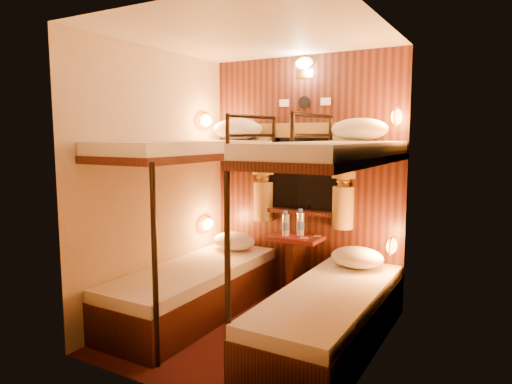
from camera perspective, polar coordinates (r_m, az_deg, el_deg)
The scene contains 22 objects.
floor at distance 3.98m, azimuth -0.44°, elevation -17.05°, with size 2.10×2.10×0.00m, color #3C1011.
ceiling at distance 3.71m, azimuth -0.47°, elevation 19.07°, with size 2.10×2.10×0.00m, color silver.
wall_back at distance 4.59m, azimuth 6.12°, elevation 1.69°, with size 2.40×2.40×0.00m, color #C6B293.
wall_front at distance 2.81m, azimuth -11.25°, elevation -1.84°, with size 2.40×2.40×0.00m, color #C6B293.
wall_left at distance 4.25m, azimuth -12.22°, elevation 1.13°, with size 2.40×2.40×0.00m, color #C6B293.
wall_right at distance 3.28m, azimuth 14.85°, elevation -0.67°, with size 2.40×2.40×0.00m, color #C6B293.
back_panel at distance 4.58m, azimuth 6.05°, elevation 1.68°, with size 2.00×0.03×2.40m, color black.
bunk_left at distance 4.19m, azimuth -7.72°, elevation -7.77°, with size 0.72×1.90×1.82m.
bunk_right at distance 3.59m, azimuth 9.27°, elevation -10.38°, with size 0.72×1.90×1.82m.
window at distance 4.55m, azimuth 5.89°, elevation 1.41°, with size 1.00×0.12×0.79m.
curtains at distance 4.52m, azimuth 5.73°, elevation 2.42°, with size 1.10×0.22×1.00m.
back_fixtures at distance 4.57m, azimuth 6.04°, elevation 14.81°, with size 0.54×0.09×0.48m.
reading_lamps at distance 4.27m, azimuth 4.25°, elevation 1.85°, with size 2.00×0.20×1.25m.
table at distance 4.56m, azimuth 4.97°, elevation -8.39°, with size 0.50×0.34×0.66m.
bottle_left at distance 4.47m, azimuth 3.73°, elevation -4.16°, with size 0.07×0.07×0.25m.
bottle_right at distance 4.50m, azimuth 5.58°, elevation -4.01°, with size 0.08×0.08×0.27m.
sachet_a at distance 4.41m, azimuth 6.05°, elevation -5.74°, with size 0.07×0.06×0.01m, color silver.
sachet_b at distance 4.51m, azimuth 7.69°, elevation -5.47°, with size 0.07×0.05×0.00m, color silver.
pillow_lower_left at distance 4.74m, azimuth -2.74°, elevation -6.12°, with size 0.46×0.33×0.18m, color silver.
pillow_lower_right at distance 4.20m, azimuth 12.53°, elevation -7.98°, with size 0.47×0.34×0.19m, color silver.
pillow_upper_left at distance 4.67m, azimuth -2.33°, elevation 7.85°, with size 0.53×0.38×0.21m, color silver.
pillow_upper_right at distance 4.03m, azimuth 12.83°, elevation 7.67°, with size 0.49×0.35×0.19m, color silver.
Camera 1 is at (1.82, -3.15, 1.63)m, focal length 32.00 mm.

